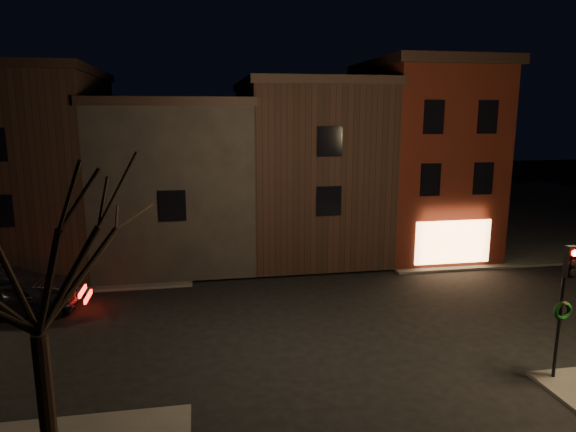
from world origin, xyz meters
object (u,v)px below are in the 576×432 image
Objects in this scene: parked_car_b at (6,290)px; parked_car_a at (18,297)px; traffic_signal at (565,292)px; bare_tree_left at (29,233)px.

parked_car_a is at bearing -140.50° from parked_car_b.
parked_car_a is at bearing 154.38° from traffic_signal.
bare_tree_left is at bearing -162.59° from parked_car_a.
parked_car_b is at bearing 39.42° from parked_car_a.
bare_tree_left is at bearing -160.69° from parked_car_b.
bare_tree_left is 1.49× the size of parked_car_b.
parked_car_a is (-3.68, 9.78, -4.69)m from bare_tree_left.
traffic_signal is 0.54× the size of bare_tree_left.
bare_tree_left reaches higher than traffic_signal.
traffic_signal reaches higher than parked_car_a.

